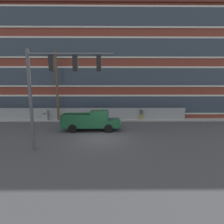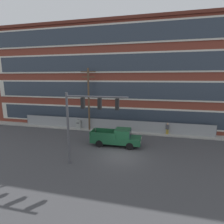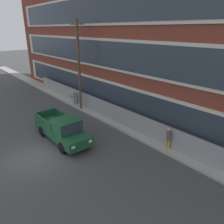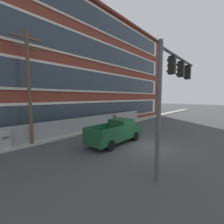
# 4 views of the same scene
# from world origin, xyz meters

# --- Properties ---
(ground_plane) EXTENTS (160.00, 160.00, 0.00)m
(ground_plane) POSITION_xyz_m (0.00, 0.00, 0.00)
(ground_plane) COLOR #424244
(sidewalk_building_side) EXTENTS (80.00, 1.63, 0.16)m
(sidewalk_building_side) POSITION_xyz_m (0.00, 7.91, 0.08)
(sidewalk_building_side) COLOR #9E9B93
(sidewalk_building_side) RESTS_ON ground
(brick_mill_building) EXTENTS (45.09, 8.98, 15.44)m
(brick_mill_building) POSITION_xyz_m (-1.63, 12.92, 7.74)
(brick_mill_building) COLOR brown
(brick_mill_building) RESTS_ON ground
(chain_link_fence) EXTENTS (27.67, 0.06, 1.71)m
(chain_link_fence) POSITION_xyz_m (-2.97, 7.91, 0.87)
(chain_link_fence) COLOR gray
(chain_link_fence) RESTS_ON ground
(traffic_signal_mast) EXTENTS (5.28, 0.43, 6.36)m
(traffic_signal_mast) POSITION_xyz_m (-2.55, -2.42, 4.63)
(traffic_signal_mast) COLOR #4C4C51
(traffic_signal_mast) RESTS_ON ground
(pickup_truck_dark_green) EXTENTS (5.67, 2.05, 1.98)m
(pickup_truck_dark_green) POSITION_xyz_m (-0.92, 2.67, 0.94)
(pickup_truck_dark_green) COLOR #194C2D
(pickup_truck_dark_green) RESTS_ON ground
(utility_pole_near_corner) EXTENTS (2.14, 0.26, 8.87)m
(utility_pole_near_corner) POSITION_xyz_m (-5.96, 7.38, 4.85)
(utility_pole_near_corner) COLOR brown
(utility_pole_near_corner) RESTS_ON ground
(electrical_cabinet) EXTENTS (0.62, 0.48, 1.45)m
(electrical_cabinet) POSITION_xyz_m (-7.73, 7.56, 0.73)
(electrical_cabinet) COLOR #939993
(electrical_cabinet) RESTS_ON ground
(pedestrian_near_cabinet) EXTENTS (0.42, 0.47, 1.69)m
(pedestrian_near_cabinet) POSITION_xyz_m (4.89, 7.72, 0.97)
(pedestrian_near_cabinet) COLOR #B7932D
(pedestrian_near_cabinet) RESTS_ON ground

